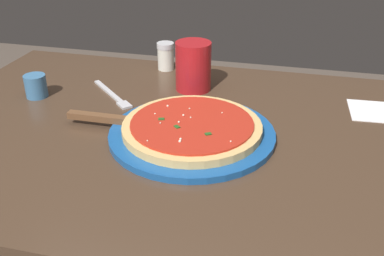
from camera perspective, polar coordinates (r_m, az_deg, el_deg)
The scene contains 8 objects.
restaurant_table at distance 0.99m, azimuth -2.12°, elevation -7.14°, with size 1.12×0.77×0.75m.
serving_plate at distance 0.89m, azimuth -0.00°, elevation -0.77°, with size 0.33×0.33×0.01m, color #195199.
pizza at distance 0.88m, azimuth -0.00°, elevation 0.16°, with size 0.28×0.28×0.02m.
pizza_server at distance 0.93m, azimuth -9.72°, elevation 0.98°, with size 0.22×0.07×0.01m.
cup_tall_drink at distance 1.09m, azimuth 0.16°, elevation 7.92°, with size 0.09×0.09×0.12m, color #B2191E.
cup_small_sauce at distance 1.12m, azimuth -19.37°, elevation 5.10°, with size 0.05×0.05×0.05m, color teal.
fork at distance 1.08m, azimuth -10.06°, elevation 4.12°, with size 0.15×0.14×0.00m.
parmesan_shaker at distance 1.22m, azimuth -3.39°, elevation 9.19°, with size 0.05×0.05×0.07m.
Camera 1 is at (-0.23, 0.77, 1.19)m, focal length 41.65 mm.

